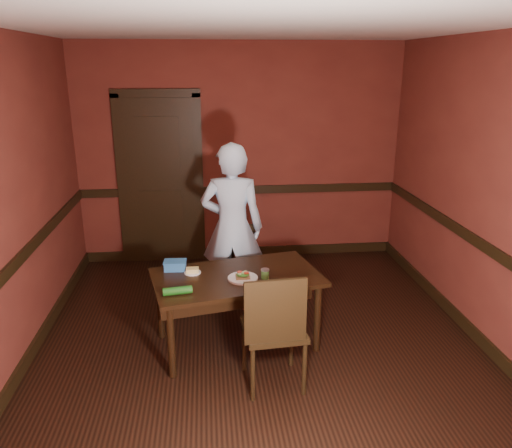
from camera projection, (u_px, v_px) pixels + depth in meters
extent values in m
cube|color=black|center=(260.00, 346.00, 4.50)|extent=(4.00, 4.50, 0.01)
cube|color=silver|center=(261.00, 25.00, 3.67)|extent=(4.00, 4.50, 0.01)
cube|color=maroon|center=(241.00, 155.00, 6.21)|extent=(4.00, 0.02, 2.70)
cube|color=maroon|center=(323.00, 354.00, 1.95)|extent=(4.00, 0.02, 2.70)
cube|color=maroon|center=(6.00, 209.00, 3.89)|extent=(0.02, 4.50, 2.70)
cube|color=maroon|center=(492.00, 196.00, 4.28)|extent=(0.02, 4.50, 2.70)
cube|color=black|center=(241.00, 190.00, 6.34)|extent=(4.00, 0.03, 0.10)
cube|color=black|center=(16.00, 262.00, 4.03)|extent=(0.03, 4.50, 0.10)
cube|color=black|center=(483.00, 245.00, 4.41)|extent=(0.03, 4.50, 0.10)
cube|color=black|center=(242.00, 252.00, 6.60)|extent=(4.00, 0.03, 0.12)
cube|color=black|center=(31.00, 353.00, 4.29)|extent=(0.03, 4.50, 0.12)
cube|color=black|center=(470.00, 329.00, 4.67)|extent=(0.03, 4.50, 0.12)
cube|color=black|center=(161.00, 183.00, 6.18)|extent=(0.85, 0.04, 2.05)
cube|color=black|center=(122.00, 183.00, 6.15)|extent=(0.10, 0.06, 2.15)
cube|color=black|center=(199.00, 181.00, 6.24)|extent=(0.10, 0.06, 2.15)
cube|color=black|center=(155.00, 93.00, 5.87)|extent=(1.05, 0.06, 0.10)
cube|color=black|center=(237.00, 310.00, 4.45)|extent=(1.57, 1.09, 0.67)
imported|color=silver|center=(232.00, 228.00, 5.01)|extent=(0.68, 0.50, 1.72)
cylinder|color=white|center=(243.00, 278.00, 4.27)|extent=(0.26, 0.26, 0.01)
cube|color=#9E7B4C|center=(243.00, 277.00, 4.26)|extent=(0.12, 0.11, 0.02)
ellipsoid|color=#3D872A|center=(243.00, 274.00, 4.26)|extent=(0.11, 0.10, 0.02)
cylinder|color=red|center=(240.00, 272.00, 4.26)|extent=(0.04, 0.04, 0.01)
cylinder|color=red|center=(246.00, 273.00, 4.24)|extent=(0.04, 0.04, 0.01)
cylinder|color=#A0C677|center=(240.00, 274.00, 4.22)|extent=(0.03, 0.03, 0.01)
cylinder|color=#A0C677|center=(245.00, 271.00, 4.28)|extent=(0.03, 0.03, 0.01)
cylinder|color=#A0C677|center=(243.00, 273.00, 4.25)|extent=(0.03, 0.03, 0.01)
cylinder|color=#4C8638|center=(265.00, 274.00, 4.27)|extent=(0.07, 0.07, 0.07)
cylinder|color=#B8B8B6|center=(265.00, 270.00, 4.26)|extent=(0.07, 0.07, 0.01)
cylinder|color=white|center=(193.00, 273.00, 4.39)|extent=(0.15, 0.15, 0.01)
cube|color=#DAC371|center=(192.00, 270.00, 4.39)|extent=(0.11, 0.07, 0.04)
cube|color=#316EB4|center=(175.00, 266.00, 4.45)|extent=(0.19, 0.13, 0.07)
cube|color=#316EB4|center=(175.00, 261.00, 4.44)|extent=(0.21, 0.14, 0.01)
cylinder|color=#164D13|center=(177.00, 291.00, 3.98)|extent=(0.24, 0.10, 0.07)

